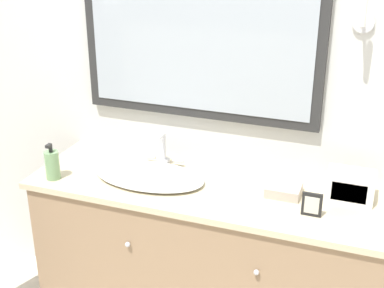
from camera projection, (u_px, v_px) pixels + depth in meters
wall_back at (230, 83)px, 2.56m from camera, size 8.00×0.18×2.55m
vanity_counter at (209, 265)px, 2.63m from camera, size 1.70×0.56×0.87m
sink_basin at (150, 175)px, 2.52m from camera, size 0.53×0.36×0.17m
soap_bottle at (52, 165)px, 2.51m from camera, size 0.07×0.07×0.18m
appliance_box at (350, 186)px, 2.33m from camera, size 0.20×0.14×0.13m
picture_frame at (312, 205)px, 2.20m from camera, size 0.08×0.01×0.11m
hand_towel_near_sink at (284, 190)px, 2.38m from camera, size 0.15×0.13×0.05m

